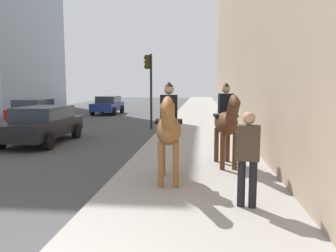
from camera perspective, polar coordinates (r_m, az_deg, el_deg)
The scene contains 7 objects.
mounted_horse_near at distance 7.26m, azimuth 0.13°, elevation -0.34°, with size 2.15×0.67×2.24m.
mounted_horse_far at distance 8.86m, azimuth 10.06°, elevation 0.85°, with size 2.15×0.75×2.23m.
pedestrian_greeting at distance 5.96m, azimuth 13.65°, elevation -4.57°, with size 0.33×0.44×1.70m.
car_near_lane at distance 14.03m, azimuth -20.93°, elevation 0.37°, with size 4.29×2.05×1.44m.
car_mid_lane at distance 21.91m, azimuth -21.98°, elevation 2.54°, with size 3.80×2.07×1.44m.
car_far_lane at distance 26.85m, azimuth -10.34°, elevation 3.64°, with size 3.90×1.98×1.44m.
traffic_light_near_curb at distance 17.14m, azimuth -3.24°, elevation 8.06°, with size 0.20×0.44×3.87m.
Camera 1 is at (-3.06, -2.08, 2.27)m, focal length 35.27 mm.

